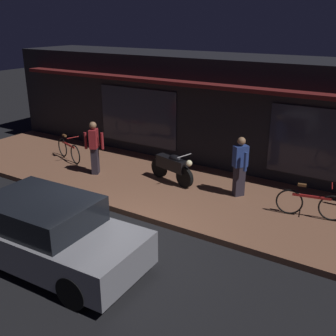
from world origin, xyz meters
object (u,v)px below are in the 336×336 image
motorcycle (172,166)px  parked_car_near (46,232)px  bicycle_parked (69,150)px  person_photographer (94,147)px  bicycle_extra (310,204)px  person_bystander (240,165)px

motorcycle → parked_car_near: (-0.02, -4.77, 0.06)m
bicycle_parked → person_photographer: 1.79m
person_photographer → parked_car_near: (2.40, -4.10, -0.32)m
bicycle_parked → parked_car_near: (4.05, -4.58, 0.20)m
person_photographer → bicycle_parked: bearing=163.8°
motorcycle → person_photographer: bearing=-164.4°
motorcycle → parked_car_near: parked_car_near is taller
motorcycle → bicycle_parked: bearing=-177.2°
motorcycle → bicycle_extra: 4.05m
person_bystander → parked_car_near: 5.37m
bicycle_parked → bicycle_extra: (8.12, 0.07, 0.00)m
motorcycle → bicycle_extra: motorcycle is taller
bicycle_extra → parked_car_near: 6.18m
motorcycle → bicycle_parked: (-4.07, -0.20, -0.14)m
bicycle_parked → person_bystander: size_ratio=0.95×
bicycle_extra → motorcycle: bearing=178.3°
person_photographer → parked_car_near: person_photographer is taller
motorcycle → bicycle_parked: 4.08m
person_bystander → person_photographer: bearing=-169.3°
motorcycle → bicycle_extra: bearing=-1.7°
person_photographer → person_bystander: bearing=10.7°
bicycle_parked → person_bystander: 6.15m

